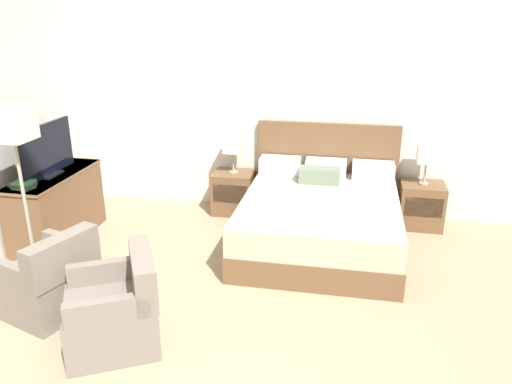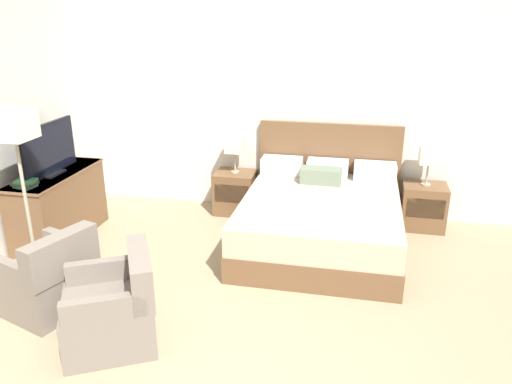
{
  "view_description": "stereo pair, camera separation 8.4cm",
  "coord_description": "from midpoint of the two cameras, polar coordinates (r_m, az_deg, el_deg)",
  "views": [
    {
      "loc": [
        0.93,
        -2.9,
        2.51
      ],
      "look_at": [
        0.01,
        1.81,
        0.75
      ],
      "focal_mm": 35.0,
      "sensor_mm": 36.0,
      "label": 1
    },
    {
      "loc": [
        1.01,
        -2.88,
        2.51
      ],
      "look_at": [
        0.01,
        1.81,
        0.75
      ],
      "focal_mm": 35.0,
      "sensor_mm": 36.0,
      "label": 2
    }
  ],
  "objects": [
    {
      "name": "armchair_companion",
      "position": [
        4.17,
        -16.25,
        -12.96
      ],
      "size": [
        0.93,
        0.92,
        0.76
      ],
      "color": "#70665B",
      "rests_on": "ground"
    },
    {
      "name": "bed",
      "position": [
        5.62,
        6.91,
        -2.93
      ],
      "size": [
        1.76,
        2.05,
        1.19
      ],
      "color": "brown",
      "rests_on": "ground"
    },
    {
      "name": "tv",
      "position": [
        5.85,
        -23.23,
        4.3
      ],
      "size": [
        0.18,
        0.94,
        0.57
      ],
      "color": "black",
      "rests_on": "dresser"
    },
    {
      "name": "floor_lamp",
      "position": [
        4.98,
        -26.36,
        5.41
      ],
      "size": [
        0.32,
        0.32,
        1.69
      ],
      "color": "gray",
      "rests_on": "ground"
    },
    {
      "name": "nightstand_left",
      "position": [
        6.48,
        -2.93,
        -0.06
      ],
      "size": [
        0.51,
        0.43,
        0.54
      ],
      "color": "brown",
      "rests_on": "ground"
    },
    {
      "name": "book_small_top",
      "position": [
        5.57,
        -25.37,
        1.01
      ],
      "size": [
        0.2,
        0.17,
        0.03
      ],
      "primitive_type": "cube",
      "rotation": [
        0.0,
        0.0,
        0.12
      ],
      "color": "#2D7042",
      "rests_on": "book_blue_cover"
    },
    {
      "name": "book_red_cover",
      "position": [
        5.6,
        -25.43,
        0.49
      ],
      "size": [
        0.22,
        0.18,
        0.03
      ],
      "primitive_type": "cube",
      "rotation": [
        0.0,
        0.0,
        -0.18
      ],
      "color": "#2D7042",
      "rests_on": "dresser"
    },
    {
      "name": "wall_back",
      "position": [
        6.37,
        2.19,
        10.53
      ],
      "size": [
        6.32,
        0.06,
        2.89
      ],
      "primitive_type": "cube",
      "color": "beige",
      "rests_on": "ground"
    },
    {
      "name": "dresser",
      "position": [
        6.09,
        -22.18,
        -1.57
      ],
      "size": [
        0.49,
        1.31,
        0.8
      ],
      "color": "brown",
      "rests_on": "ground"
    },
    {
      "name": "armchair_by_window",
      "position": [
        4.78,
        -23.08,
        -9.37
      ],
      "size": [
        0.87,
        0.87,
        0.76
      ],
      "color": "#70665B",
      "rests_on": "ground"
    },
    {
      "name": "table_lamp_left",
      "position": [
        6.29,
        -3.03,
        5.36
      ],
      "size": [
        0.22,
        0.22,
        0.47
      ],
      "color": "gray",
      "rests_on": "nightstand_left"
    },
    {
      "name": "ground_plane",
      "position": [
        3.95,
        -6.15,
        -19.45
      ],
      "size": [
        9.85,
        9.85,
        0.0
      ],
      "primitive_type": "plane",
      "color": "#998466"
    },
    {
      "name": "book_blue_cover",
      "position": [
        5.59,
        -25.51,
        0.76
      ],
      "size": [
        0.25,
        0.16,
        0.03
      ],
      "primitive_type": "cube",
      "rotation": [
        0.0,
        0.0,
        -0.05
      ],
      "color": "#383333",
      "rests_on": "book_red_cover"
    },
    {
      "name": "table_lamp_right",
      "position": [
        6.17,
        18.6,
        4.02
      ],
      "size": [
        0.22,
        0.22,
        0.47
      ],
      "color": "gray",
      "rests_on": "nightstand_right"
    },
    {
      "name": "nightstand_right",
      "position": [
        6.36,
        17.98,
        -1.46
      ],
      "size": [
        0.51,
        0.43,
        0.54
      ],
      "color": "brown",
      "rests_on": "ground"
    }
  ]
}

